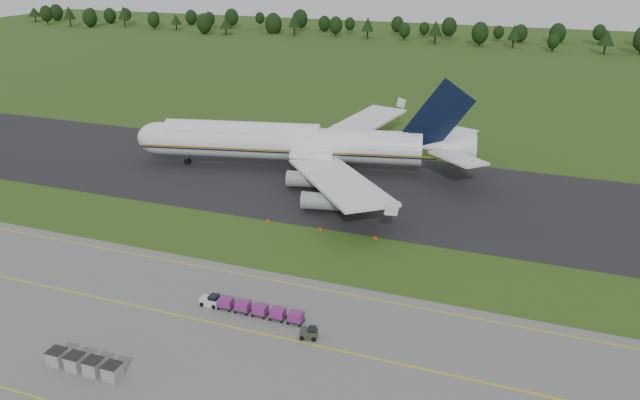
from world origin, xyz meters
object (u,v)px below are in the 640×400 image
at_px(aircraft, 293,143).
at_px(baggage_train, 249,308).
at_px(edge_markers, 320,230).
at_px(utility_cart, 309,334).
at_px(uld_row, 84,364).

bearing_deg(aircraft, baggage_train, -73.28).
xyz_separation_m(aircraft, edge_markers, (15.53, -26.36, -5.29)).
relative_size(baggage_train, utility_cart, 6.37).
bearing_deg(aircraft, utility_cart, -65.82).
relative_size(aircraft, edge_markers, 3.73).
bearing_deg(edge_markers, aircraft, 120.51).
height_order(aircraft, baggage_train, aircraft).
distance_m(baggage_train, utility_cart, 9.09).
height_order(aircraft, utility_cart, aircraft).
distance_m(utility_cart, uld_row, 24.61).
height_order(aircraft, edge_markers, aircraft).
distance_m(aircraft, edge_markers, 31.05).
height_order(baggage_train, utility_cart, baggage_train).
bearing_deg(edge_markers, baggage_train, -89.82).
height_order(utility_cart, uld_row, uld_row).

